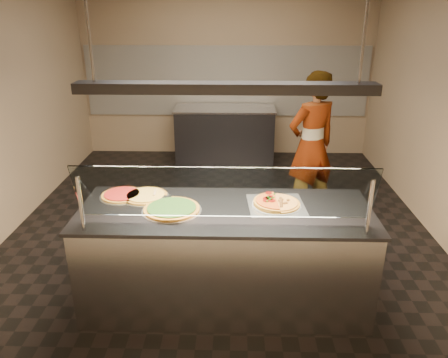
{
  "coord_description": "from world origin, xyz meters",
  "views": [
    {
      "loc": [
        0.17,
        -4.69,
        2.54
      ],
      "look_at": [
        0.06,
        -0.9,
        1.02
      ],
      "focal_mm": 35.0,
      "sensor_mm": 36.0,
      "label": 1
    }
  ],
  "objects_px": {
    "half_pizza_sausage": "(287,203)",
    "prep_table": "(225,134)",
    "heat_lamp_housing": "(225,88)",
    "worker": "(311,146)",
    "pizza_spatula": "(159,194)",
    "sneeze_guard": "(224,193)",
    "half_pizza_pepperoni": "(265,201)",
    "pizza_tomato": "(122,195)",
    "serving_counter": "(225,257)",
    "perforated_tray": "(276,205)",
    "pizza_spinach": "(172,209)",
    "pizza_cheese": "(146,196)"
  },
  "relations": [
    {
      "from": "prep_table",
      "to": "pizza_spatula",
      "type": "bearing_deg",
      "value": -97.68
    },
    {
      "from": "perforated_tray",
      "to": "pizza_spatula",
      "type": "xyz_separation_m",
      "value": [
        -1.04,
        0.14,
        0.02
      ]
    },
    {
      "from": "half_pizza_pepperoni",
      "to": "pizza_tomato",
      "type": "distance_m",
      "value": 1.29
    },
    {
      "from": "perforated_tray",
      "to": "serving_counter",
      "type": "bearing_deg",
      "value": -168.27
    },
    {
      "from": "perforated_tray",
      "to": "half_pizza_pepperoni",
      "type": "xyz_separation_m",
      "value": [
        -0.09,
        0.0,
        0.03
      ]
    },
    {
      "from": "serving_counter",
      "to": "sneeze_guard",
      "type": "relative_size",
      "value": 1.11
    },
    {
      "from": "serving_counter",
      "to": "pizza_cheese",
      "type": "relative_size",
      "value": 5.96
    },
    {
      "from": "sneeze_guard",
      "to": "pizza_tomato",
      "type": "distance_m",
      "value": 1.15
    },
    {
      "from": "half_pizza_pepperoni",
      "to": "pizza_spinach",
      "type": "bearing_deg",
      "value": -170.9
    },
    {
      "from": "pizza_tomato",
      "to": "prep_table",
      "type": "relative_size",
      "value": 0.23
    },
    {
      "from": "half_pizza_sausage",
      "to": "prep_table",
      "type": "xyz_separation_m",
      "value": [
        -0.64,
        3.83,
        -0.49
      ]
    },
    {
      "from": "perforated_tray",
      "to": "half_pizza_sausage",
      "type": "relative_size",
      "value": 1.25
    },
    {
      "from": "sneeze_guard",
      "to": "perforated_tray",
      "type": "distance_m",
      "value": 0.68
    },
    {
      "from": "pizza_spatula",
      "to": "sneeze_guard",
      "type": "bearing_deg",
      "value": -43.33
    },
    {
      "from": "pizza_spinach",
      "to": "worker",
      "type": "relative_size",
      "value": 0.27
    },
    {
      "from": "pizza_tomato",
      "to": "half_pizza_sausage",
      "type": "bearing_deg",
      "value": -6.19
    },
    {
      "from": "heat_lamp_housing",
      "to": "sneeze_guard",
      "type": "bearing_deg",
      "value": -90.0
    },
    {
      "from": "half_pizza_sausage",
      "to": "prep_table",
      "type": "bearing_deg",
      "value": 99.44
    },
    {
      "from": "serving_counter",
      "to": "half_pizza_sausage",
      "type": "distance_m",
      "value": 0.73
    },
    {
      "from": "pizza_spatula",
      "to": "prep_table",
      "type": "distance_m",
      "value": 3.76
    },
    {
      "from": "pizza_spinach",
      "to": "heat_lamp_housing",
      "type": "distance_m",
      "value": 1.1
    },
    {
      "from": "prep_table",
      "to": "heat_lamp_housing",
      "type": "bearing_deg",
      "value": -88.45
    },
    {
      "from": "serving_counter",
      "to": "pizza_spatula",
      "type": "xyz_separation_m",
      "value": [
        -0.6,
        0.23,
        0.49
      ]
    },
    {
      "from": "prep_table",
      "to": "heat_lamp_housing",
      "type": "height_order",
      "value": "heat_lamp_housing"
    },
    {
      "from": "pizza_tomato",
      "to": "prep_table",
      "type": "bearing_deg",
      "value": 77.19
    },
    {
      "from": "pizza_cheese",
      "to": "worker",
      "type": "bearing_deg",
      "value": 43.0
    },
    {
      "from": "perforated_tray",
      "to": "pizza_spatula",
      "type": "height_order",
      "value": "pizza_spatula"
    },
    {
      "from": "half_pizza_pepperoni",
      "to": "heat_lamp_housing",
      "type": "height_order",
      "value": "heat_lamp_housing"
    },
    {
      "from": "prep_table",
      "to": "worker",
      "type": "relative_size",
      "value": 0.92
    },
    {
      "from": "half_pizza_sausage",
      "to": "pizza_tomato",
      "type": "bearing_deg",
      "value": 173.81
    },
    {
      "from": "pizza_spatula",
      "to": "pizza_spinach",
      "type": "bearing_deg",
      "value": -59.36
    },
    {
      "from": "pizza_cheese",
      "to": "heat_lamp_housing",
      "type": "height_order",
      "value": "heat_lamp_housing"
    },
    {
      "from": "perforated_tray",
      "to": "pizza_spatula",
      "type": "relative_size",
      "value": 2.18
    },
    {
      "from": "half_pizza_pepperoni",
      "to": "pizza_spatula",
      "type": "height_order",
      "value": "half_pizza_pepperoni"
    },
    {
      "from": "pizza_spinach",
      "to": "worker",
      "type": "bearing_deg",
      "value": 52.13
    },
    {
      "from": "heat_lamp_housing",
      "to": "half_pizza_pepperoni",
      "type": "bearing_deg",
      "value": 15.09
    },
    {
      "from": "half_pizza_pepperoni",
      "to": "prep_table",
      "type": "relative_size",
      "value": 0.24
    },
    {
      "from": "serving_counter",
      "to": "worker",
      "type": "distance_m",
      "value": 2.16
    },
    {
      "from": "sneeze_guard",
      "to": "heat_lamp_housing",
      "type": "relative_size",
      "value": 0.98
    },
    {
      "from": "half_pizza_pepperoni",
      "to": "pizza_spinach",
      "type": "distance_m",
      "value": 0.8
    },
    {
      "from": "worker",
      "to": "half_pizza_sausage",
      "type": "bearing_deg",
      "value": 46.79
    },
    {
      "from": "pizza_spinach",
      "to": "pizza_spatula",
      "type": "relative_size",
      "value": 2.14
    },
    {
      "from": "pizza_spatula",
      "to": "worker",
      "type": "height_order",
      "value": "worker"
    },
    {
      "from": "half_pizza_sausage",
      "to": "worker",
      "type": "height_order",
      "value": "worker"
    },
    {
      "from": "serving_counter",
      "to": "prep_table",
      "type": "xyz_separation_m",
      "value": [
        -0.11,
        3.92,
        0.0
      ]
    },
    {
      "from": "pizza_spatula",
      "to": "perforated_tray",
      "type": "bearing_deg",
      "value": -7.41
    },
    {
      "from": "pizza_tomato",
      "to": "pizza_spatula",
      "type": "height_order",
      "value": "pizza_spatula"
    },
    {
      "from": "pizza_cheese",
      "to": "worker",
      "type": "relative_size",
      "value": 0.23
    },
    {
      "from": "worker",
      "to": "pizza_spatula",
      "type": "bearing_deg",
      "value": 17.3
    },
    {
      "from": "perforated_tray",
      "to": "worker",
      "type": "bearing_deg",
      "value": 71.77
    }
  ]
}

